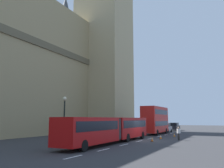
# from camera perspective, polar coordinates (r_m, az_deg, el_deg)

# --- Properties ---
(ground_plane) EXTENTS (160.00, 160.00, 0.00)m
(ground_plane) POSITION_cam_1_polar(r_m,az_deg,el_deg) (32.02, 7.38, -13.17)
(ground_plane) COLOR #333335
(lane_centre_marking) EXTENTS (34.40, 0.16, 0.01)m
(lane_centre_marking) POSITION_cam_1_polar(r_m,az_deg,el_deg) (32.76, 7.85, -13.04)
(lane_centre_marking) COLOR silver
(lane_centre_marking) RESTS_ON ground_plane
(articulated_bus) EXTENTS (18.09, 2.54, 2.90)m
(articulated_bus) POSITION_cam_1_polar(r_m,az_deg,el_deg) (27.82, -0.28, -10.38)
(articulated_bus) COLOR #B20F0F
(articulated_bus) RESTS_ON ground_plane
(double_decker_bus) EXTENTS (9.40, 2.54, 4.90)m
(double_decker_bus) POSITION_cam_1_polar(r_m,az_deg,el_deg) (44.55, 10.26, -8.23)
(double_decker_bus) COLOR red
(double_decker_bus) RESTS_ON ground_plane
(sedan_lead) EXTENTS (4.40, 1.86, 1.85)m
(sedan_lead) POSITION_cam_1_polar(r_m,az_deg,el_deg) (52.40, 12.67, -10.12)
(sedan_lead) COLOR gray
(sedan_lead) RESTS_ON ground_plane
(sedan_trailing) EXTENTS (4.40, 1.86, 1.85)m
(sedan_trailing) POSITION_cam_1_polar(r_m,az_deg,el_deg) (59.36, 14.67, -9.81)
(sedan_trailing) COLOR black
(sedan_trailing) RESTS_ON ground_plane
(traffic_cone_west) EXTENTS (0.36, 0.36, 0.58)m
(traffic_cone_west) POSITION_cam_1_polar(r_m,az_deg,el_deg) (30.39, 9.57, -12.86)
(traffic_cone_west) COLOR black
(traffic_cone_west) RESTS_ON ground_plane
(traffic_cone_middle) EXTENTS (0.36, 0.36, 0.58)m
(traffic_cone_middle) POSITION_cam_1_polar(r_m,az_deg,el_deg) (34.43, 11.53, -12.26)
(traffic_cone_middle) COLOR black
(traffic_cone_middle) RESTS_ON ground_plane
(traffic_cone_east) EXTENTS (0.36, 0.36, 0.58)m
(traffic_cone_east) POSITION_cam_1_polar(r_m,az_deg,el_deg) (39.18, 14.65, -11.66)
(traffic_cone_east) COLOR black
(traffic_cone_east) RESTS_ON ground_plane
(street_lamp) EXTENTS (0.44, 0.44, 5.27)m
(street_lamp) POSITION_cam_1_polar(r_m,az_deg,el_deg) (27.84, -11.32, -7.53)
(street_lamp) COLOR black
(street_lamp) RESTS_ON ground_plane
(pedestrian_near_cones) EXTENTS (0.45, 0.45, 1.69)m
(pedestrian_near_cones) POSITION_cam_1_polar(r_m,az_deg,el_deg) (33.22, 15.61, -11.18)
(pedestrian_near_cones) COLOR #333333
(pedestrian_near_cones) RESTS_ON ground_plane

